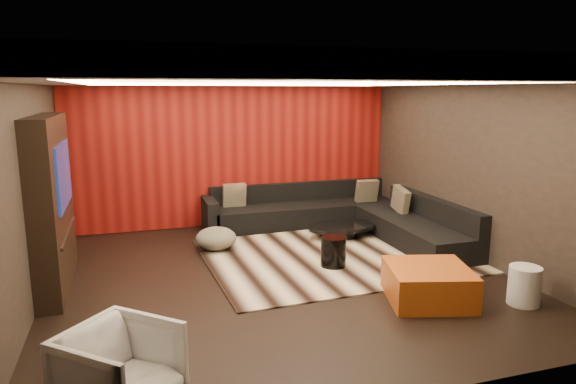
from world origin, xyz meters
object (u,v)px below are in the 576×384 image
object	(u,v)px
coffee_table	(343,231)
armchair	(120,371)
white_side_table	(524,286)
orange_ottoman	(428,284)
sectional_sofa	(343,217)
drum_stool	(333,252)

from	to	relation	value
coffee_table	armchair	bearing A→B (deg)	-132.37
white_side_table	armchair	bearing A→B (deg)	-170.52
armchair	orange_ottoman	bearing A→B (deg)	-28.74
orange_ottoman	armchair	xyz separation A→B (m)	(-3.52, -1.20, 0.15)
coffee_table	white_side_table	distance (m)	3.34
white_side_table	orange_ottoman	distance (m)	1.12
sectional_sofa	armchair	bearing A→B (deg)	-130.93
orange_ottoman	sectional_sofa	xyz separation A→B (m)	(0.26, 3.17, 0.05)
coffee_table	orange_ottoman	size ratio (longest dim) A/B	1.32
drum_stool	armchair	distance (m)	3.92
white_side_table	sectional_sofa	xyz separation A→B (m)	(-0.77, 3.61, 0.03)
armchair	sectional_sofa	bearing A→B (deg)	1.55
coffee_table	white_side_table	world-z (taller)	white_side_table
armchair	sectional_sofa	size ratio (longest dim) A/B	0.21
coffee_table	white_side_table	size ratio (longest dim) A/B	2.70
sectional_sofa	orange_ottoman	bearing A→B (deg)	-94.70
coffee_table	drum_stool	xyz separation A→B (m)	(-0.73, -1.33, 0.11)
orange_ottoman	drum_stool	bearing A→B (deg)	113.75
coffee_table	drum_stool	bearing A→B (deg)	-118.95
white_side_table	armchair	distance (m)	4.62
white_side_table	sectional_sofa	bearing A→B (deg)	101.99
orange_ottoman	sectional_sofa	bearing A→B (deg)	85.30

